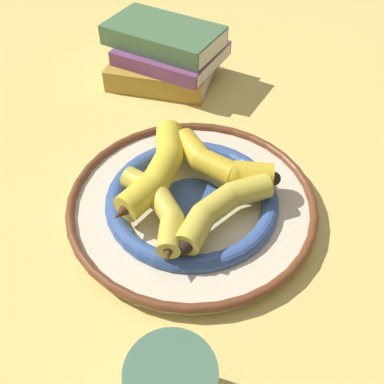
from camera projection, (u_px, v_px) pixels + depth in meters
name	position (u px, v px, depth m)	size (l,w,h in m)	color
ground_plane	(181.00, 198.00, 0.65)	(2.80, 2.80, 0.00)	#E5CC6B
decorative_bowl	(192.00, 202.00, 0.63)	(0.35, 0.35, 0.03)	beige
banana_a	(223.00, 206.00, 0.58)	(0.13, 0.14, 0.03)	gold
banana_b	(160.00, 208.00, 0.58)	(0.15, 0.09, 0.03)	gold
banana_c	(157.00, 170.00, 0.62)	(0.20, 0.09, 0.04)	yellow
banana_d	(218.00, 163.00, 0.63)	(0.12, 0.15, 0.04)	gold
book_stack	(166.00, 55.00, 0.84)	(0.21, 0.24, 0.10)	#B28933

